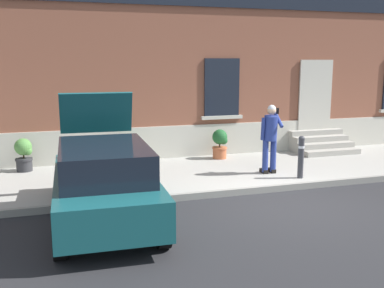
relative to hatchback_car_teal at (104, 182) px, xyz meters
name	(u,v)px	position (x,y,z in m)	size (l,w,h in m)	color
ground_plane	(283,205)	(3.68, -0.02, -0.80)	(80.00, 80.00, 0.00)	#232326
sidewalk	(232,171)	(3.68, 2.78, -0.72)	(24.00, 3.60, 0.15)	#99968E
curb_edge	(263,189)	(3.68, 0.92, -0.72)	(24.00, 0.12, 0.15)	gray
building_facade	(203,36)	(3.69, 5.27, 2.93)	(24.00, 1.52, 7.50)	brown
entrance_stoop	(320,144)	(7.26, 4.10, -0.41)	(1.85, 1.28, 0.64)	#9E998E
hatchback_car_teal	(104,182)	(0.00, 0.00, 0.00)	(1.91, 4.12, 2.34)	#165156
bollard_near_person	(301,155)	(4.89, 1.33, -0.09)	(0.15, 0.15, 1.04)	#333338
bollard_far_left	(140,167)	(0.92, 1.33, -0.09)	(0.15, 0.15, 1.04)	#333338
person_on_phone	(270,135)	(4.37, 1.97, 0.35)	(0.51, 0.46, 1.75)	navy
planter_charcoal	(24,154)	(-1.58, 4.11, -0.19)	(0.44, 0.44, 0.86)	#2D2D30
planter_cream	(128,148)	(1.12, 4.08, -0.19)	(0.44, 0.44, 0.86)	beige
planter_terracotta	(220,143)	(3.83, 4.05, -0.19)	(0.44, 0.44, 0.86)	#B25B38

